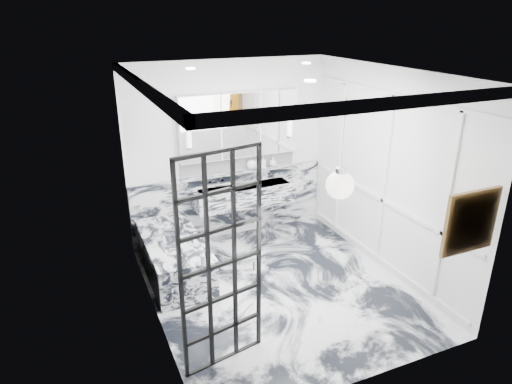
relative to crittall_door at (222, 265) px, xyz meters
name	(u,v)px	position (x,y,z in m)	size (l,w,h in m)	color
floor	(278,288)	(1.11, 0.96, -1.14)	(3.60, 3.60, 0.00)	silver
ceiling	(283,72)	(1.11, 0.96, 1.66)	(3.60, 3.60, 0.00)	white
wall_back	(229,151)	(1.11, 2.76, 0.26)	(3.60, 3.60, 0.00)	white
wall_front	(371,258)	(1.11, -0.84, 0.26)	(3.60, 3.60, 0.00)	white
wall_left	(149,211)	(-0.49, 0.96, 0.26)	(3.60, 3.60, 0.00)	white
wall_right	(387,173)	(2.71, 0.96, 0.26)	(3.60, 3.60, 0.00)	white
marble_clad_back	(231,204)	(1.11, 2.74, -0.62)	(3.18, 0.05, 1.05)	silver
marble_clad_left	(151,216)	(-0.48, 0.96, 0.20)	(0.02, 3.56, 2.68)	silver
panel_molding	(385,180)	(2.69, 0.96, 0.16)	(0.03, 3.40, 2.30)	white
soap_bottle_a	(257,162)	(1.54, 2.67, 0.05)	(0.08, 0.08, 0.20)	#8C5919
soap_bottle_b	(263,162)	(1.65, 2.67, 0.04)	(0.09, 0.09, 0.19)	#4C4C51
soap_bottle_c	(273,162)	(1.82, 2.67, 0.03)	(0.12, 0.12, 0.16)	silver
face_pot	(251,165)	(1.45, 2.67, 0.02)	(0.16, 0.16, 0.16)	white
amber_bottle	(257,165)	(1.54, 2.67, 0.00)	(0.04, 0.04, 0.10)	#8C5919
flower_vase	(204,259)	(0.13, 1.05, -0.53)	(0.09, 0.09, 0.12)	silver
crittall_door	(222,265)	(0.00, 0.00, 0.00)	(0.88, 0.04, 2.28)	black
artwork	(471,222)	(2.31, -0.80, 0.37)	(0.56, 0.05, 0.56)	orange
pendant_light	(340,185)	(1.03, -0.39, 0.80)	(0.26, 0.26, 0.26)	white
trough_sink	(244,195)	(1.26, 2.52, -0.41)	(1.60, 0.45, 0.30)	silver
ledge	(240,172)	(1.26, 2.68, -0.07)	(1.90, 0.14, 0.04)	silver
subway_tile	(239,162)	(1.26, 2.74, 0.06)	(1.90, 0.03, 0.23)	white
mirror_cabinet	(239,125)	(1.26, 2.69, 0.68)	(1.90, 0.16, 1.00)	white
sconce_left	(189,134)	(0.44, 2.59, 0.64)	(0.07, 0.07, 0.40)	white
sconce_right	(290,124)	(2.08, 2.59, 0.64)	(0.07, 0.07, 0.40)	white
bathtub	(174,257)	(-0.07, 1.86, -0.87)	(0.75, 1.65, 0.55)	silver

